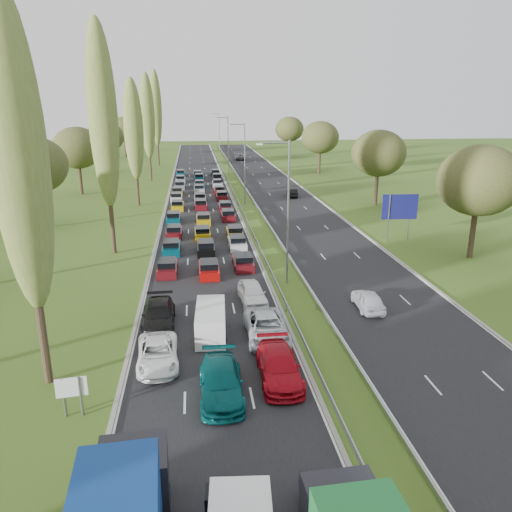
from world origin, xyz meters
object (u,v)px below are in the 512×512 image
near_car_2 (158,354)px  direction_sign (400,209)px  white_van_rear (211,320)px  info_sign (72,391)px  near_car_3 (158,315)px

near_car_2 → direction_sign: direction_sign is taller
white_van_rear → direction_sign: 30.59m
white_van_rear → info_sign: info_sign is taller
near_car_3 → direction_sign: bearing=37.1°
near_car_2 → info_sign: bearing=-133.1°
near_car_2 → direction_sign: bearing=41.7°
white_van_rear → near_car_2: bearing=-128.0°
near_car_2 → white_van_rear: white_van_rear is taller
direction_sign → info_sign: bearing=-134.2°
near_car_2 → white_van_rear: 4.95m
near_car_3 → near_car_2: bearing=-87.8°
near_car_3 → direction_sign: 32.13m
near_car_3 → white_van_rear: (3.52, -1.71, 0.19)m
near_car_2 → near_car_3: bearing=89.6°
near_car_2 → direction_sign: (25.00, 25.08, 2.84)m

